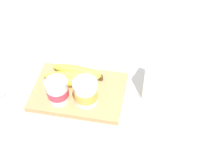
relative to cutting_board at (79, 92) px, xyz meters
name	(u,v)px	position (x,y,z in m)	size (l,w,h in m)	color
ground_plane	(79,93)	(0.00, 0.00, -0.01)	(2.40, 2.40, 0.00)	silver
cutting_board	(79,92)	(0.00, 0.00, 0.00)	(0.29, 0.20, 0.02)	tan
cereal_box	(183,80)	(-0.31, -0.01, 0.11)	(0.21, 0.07, 0.24)	white
yogurt_cup_front	(86,92)	(-0.04, 0.04, 0.05)	(0.07, 0.07, 0.09)	white
yogurt_cup_back	(58,91)	(0.05, 0.05, 0.05)	(0.07, 0.07, 0.08)	white
banana_bunch	(75,75)	(0.02, -0.04, 0.03)	(0.20, 0.11, 0.04)	#D9D945
spoon	(6,88)	(0.24, 0.02, 0.00)	(0.03, 0.13, 0.01)	silver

